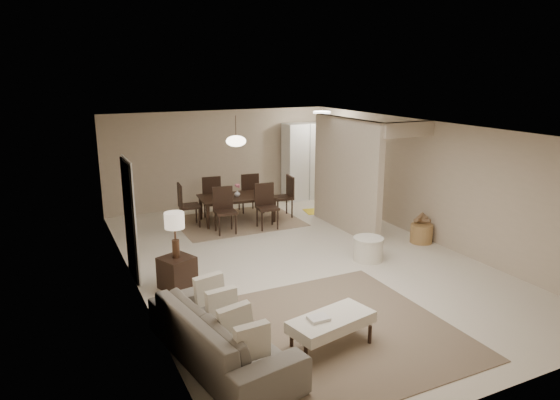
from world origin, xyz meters
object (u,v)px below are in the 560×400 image
side_table (177,273)px  round_pouf (368,249)px  pantry_cabinet (305,161)px  dining_table (238,209)px  wicker_basket (421,234)px  sofa (221,334)px  ottoman_bench (331,322)px

side_table → round_pouf: size_ratio=0.94×
pantry_cabinet → dining_table: 2.92m
pantry_cabinet → wicker_basket: pantry_cabinet is taller
round_pouf → wicker_basket: bearing=12.3°
pantry_cabinet → side_table: 6.50m
pantry_cabinet → dining_table: bearing=-152.6°
pantry_cabinet → sofa: pantry_cabinet is taller
ottoman_bench → side_table: (-1.34, 2.63, -0.06)m
sofa → ottoman_bench: sofa is taller
side_table → dining_table: size_ratio=0.30×
side_table → wicker_basket: side_table is taller
side_table → round_pouf: 3.58m
round_pouf → dining_table: dining_table is taller
pantry_cabinet → round_pouf: pantry_cabinet is taller
wicker_basket → dining_table: dining_table is taller
ottoman_bench → dining_table: size_ratio=0.70×
dining_table → side_table: bearing=-120.6°
dining_table → round_pouf: bearing=-63.3°
sofa → ottoman_bench: size_ratio=1.95×
sofa → ottoman_bench: bearing=-111.9°
side_table → sofa: bearing=-91.2°
sofa → wicker_basket: sofa is taller
sofa → ottoman_bench: 1.42m
round_pouf → dining_table: bearing=111.2°
sofa → pantry_cabinet: bearing=-45.4°
pantry_cabinet → sofa: 8.27m
ottoman_bench → sofa: bearing=156.2°
sofa → wicker_basket: (5.20, 2.34, -0.16)m
round_pouf → wicker_basket: round_pouf is taller
pantry_cabinet → side_table: bearing=-137.4°
wicker_basket → dining_table: bearing=133.6°
sofa → side_table: sofa is taller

